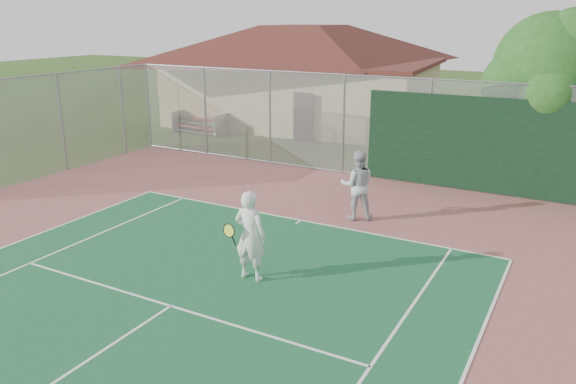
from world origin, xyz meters
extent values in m
cylinder|color=gray|center=(-10.00, 17.00, 1.75)|extent=(0.08, 0.08, 3.50)
cylinder|color=gray|center=(-7.00, 17.00, 1.75)|extent=(0.08, 0.08, 3.50)
cylinder|color=gray|center=(-4.00, 17.00, 1.75)|extent=(0.08, 0.08, 3.50)
cylinder|color=gray|center=(-1.00, 17.00, 1.75)|extent=(0.08, 0.08, 3.50)
cylinder|color=gray|center=(2.00, 17.00, 1.75)|extent=(0.08, 0.08, 3.50)
cylinder|color=gray|center=(5.00, 17.00, 1.75)|extent=(0.08, 0.08, 3.50)
cylinder|color=gray|center=(0.00, 17.00, 3.50)|extent=(20.00, 0.05, 0.05)
cylinder|color=gray|center=(0.00, 17.00, 0.05)|extent=(20.00, 0.05, 0.05)
cube|color=#999EA0|center=(0.00, 17.00, 1.75)|extent=(20.00, 0.02, 3.50)
cube|color=black|center=(5.00, 16.95, 1.55)|extent=(10.00, 0.04, 3.00)
cylinder|color=gray|center=(-10.00, 15.50, 1.75)|extent=(0.08, 0.08, 3.50)
cylinder|color=gray|center=(-10.00, 12.50, 1.75)|extent=(0.08, 0.08, 3.50)
cube|color=#999EA0|center=(-10.00, 12.50, 1.75)|extent=(0.02, 9.00, 3.50)
cube|color=#CAB481|center=(-6.85, 25.39, 1.56)|extent=(13.18, 9.40, 3.12)
cube|color=#572720|center=(-6.85, 25.39, 3.17)|extent=(13.74, 9.96, 0.19)
pyramid|color=#572720|center=(-6.85, 25.39, 5.00)|extent=(14.49, 10.34, 1.87)
cube|color=black|center=(-4.76, 21.20, 1.09)|extent=(0.94, 0.06, 2.19)
cube|color=#9F2C24|center=(-9.96, 20.24, 0.32)|extent=(2.72, 0.41, 0.05)
cube|color=#B2B5BA|center=(-9.96, 20.01, 0.14)|extent=(2.72, 0.38, 0.04)
cube|color=#9F2C24|center=(-9.96, 20.73, 0.63)|extent=(2.72, 0.41, 0.05)
cube|color=#B2B5BA|center=(-9.96, 20.51, 0.45)|extent=(2.72, 0.38, 0.04)
cube|color=#9F2C24|center=(-9.96, 21.23, 0.95)|extent=(2.72, 0.41, 0.05)
cube|color=#B2B5BA|center=(-9.96, 21.00, 0.77)|extent=(2.72, 0.38, 0.04)
cube|color=#B2B5BA|center=(-11.23, 20.73, 0.50)|extent=(0.15, 1.63, 0.99)
cube|color=#B2B5BA|center=(-8.70, 20.73, 0.50)|extent=(0.15, 1.63, 0.99)
cylinder|color=#351F13|center=(5.21, 18.69, 1.50)|extent=(0.39, 0.39, 3.01)
sphere|color=#1C4917|center=(5.21, 18.69, 3.87)|extent=(3.44, 3.44, 3.44)
sphere|color=#1C4917|center=(4.35, 18.26, 3.33)|extent=(2.15, 2.15, 2.15)
sphere|color=#1C4917|center=(5.43, 17.72, 3.22)|extent=(1.93, 1.93, 1.93)
sphere|color=#1C4917|center=(4.89, 19.55, 3.65)|extent=(2.15, 2.15, 2.15)
sphere|color=#1C4917|center=(5.86, 18.47, 4.62)|extent=(2.15, 2.15, 2.15)
imported|color=silver|center=(0.72, 8.19, 0.98)|extent=(0.73, 0.49, 1.97)
imported|color=#B2B5B8|center=(1.26, 12.78, 0.96)|extent=(1.16, 1.07, 1.92)
camera|label=1|loc=(6.69, -1.03, 5.39)|focal=35.00mm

